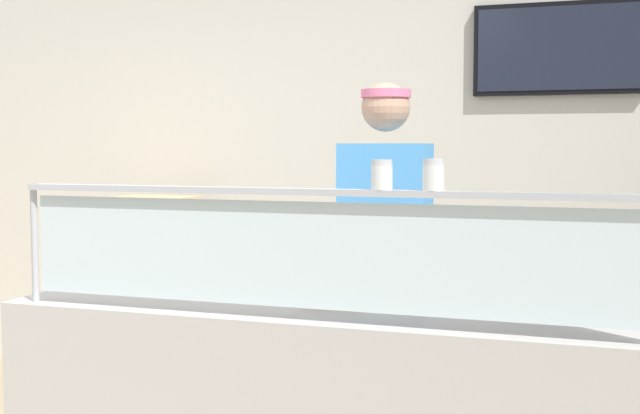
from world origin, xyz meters
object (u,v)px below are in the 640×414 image
Objects in this scene: pizza_tray at (346,294)px; worker_figure at (386,258)px; parmesan_shaker at (382,177)px; pizza_server at (347,289)px; pizza_box_stack at (147,224)px; pepper_flake_shaker at (433,177)px.

worker_figure is at bearing 92.96° from pizza_tray.
pizza_tray is 0.63m from parmesan_shaker.
pizza_tray is at bearing 132.73° from pizza_server.
pizza_box_stack reaches higher than pizza_tray.
worker_figure is at bearing 105.04° from pizza_server.
pizza_server is 0.60m from parmesan_shaker.
pizza_server is at bearing -41.83° from pizza_box_stack.
pizza_tray is at bearing 120.58° from parmesan_shaker.
parmesan_shaker is at bearing 180.00° from pepper_flake_shaker.
pepper_flake_shaker reaches higher than pizza_server.
parmesan_shaker is 0.18× the size of pizza_box_stack.
worker_figure reaches higher than pizza_box_stack.
pizza_tray is at bearing -41.66° from pizza_box_stack.
parmesan_shaker is at bearing -59.42° from pizza_tray.
worker_figure is (-0.05, 0.72, 0.02)m from pizza_server.
parmesan_shaker is at bearing -76.13° from worker_figure.
pizza_server is 0.72m from worker_figure.
parmesan_shaker is at bearing -44.63° from pizza_box_stack.
pizza_box_stack is at bearing 153.99° from worker_figure.
pepper_flake_shaker is at bearing -45.59° from pizza_tray.
pizza_box_stack reaches higher than pizza_server.
pizza_box_stack is at bearing 137.56° from pepper_flake_shaker.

